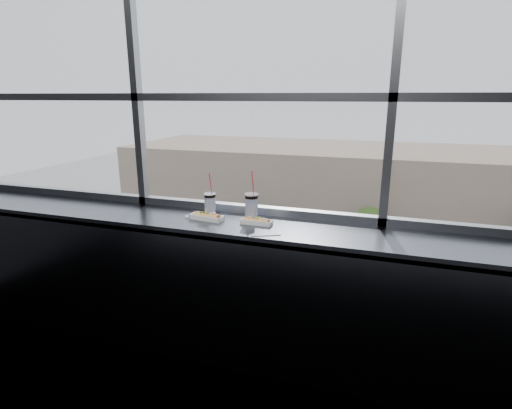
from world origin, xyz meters
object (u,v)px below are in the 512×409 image
(loose_straw, at_px, (266,235))
(pedestrian_b, at_px, (332,251))
(hotdog_tray_right, at_px, (257,221))
(car_far_b, at_px, (413,277))
(soda_cup_right, at_px, (251,205))
(car_near_a, at_px, (99,290))
(wrapper, at_px, (191,216))
(car_near_c, at_px, (321,327))
(car_far_a, at_px, (243,257))
(pedestrian_c, at_px, (417,255))
(car_near_d, at_px, (487,357))
(car_near_b, at_px, (209,306))
(hotdog_tray_left, at_px, (207,216))
(tree_left, at_px, (249,218))
(tree_center, at_px, (370,226))
(soda_cup_left, at_px, (210,203))

(loose_straw, height_order, pedestrian_b, loose_straw)
(hotdog_tray_right, height_order, car_far_b, hotdog_tray_right)
(soda_cup_right, height_order, car_near_a, soda_cup_right)
(wrapper, distance_m, car_near_c, 19.68)
(soda_cup_right, height_order, car_far_a, soda_cup_right)
(pedestrian_c, bearing_deg, loose_straw, -7.05)
(car_near_d, distance_m, car_near_a, 22.17)
(soda_cup_right, xyz_separation_m, car_near_a, (-15.93, 16.18, -11.23))
(hotdog_tray_right, xyz_separation_m, soda_cup_right, (-0.07, 0.09, 0.09))
(car_near_d, bearing_deg, hotdog_tray_right, 158.52)
(pedestrian_b, bearing_deg, car_near_b, -27.54)
(hotdog_tray_right, distance_m, car_near_d, 20.61)
(hotdog_tray_left, relative_size, tree_left, 0.06)
(soda_cup_right, bearing_deg, car_near_d, 68.91)
(hotdog_tray_right, xyz_separation_m, car_near_d, (6.17, 16.27, -11.04))
(soda_cup_right, height_order, wrapper, soda_cup_right)
(pedestrian_b, bearing_deg, car_far_a, -66.22)
(wrapper, distance_m, tree_left, 31.20)
(wrapper, relative_size, car_near_d, 0.02)
(car_far_a, height_order, tree_center, tree_center)
(soda_cup_left, distance_m, car_near_d, 20.71)
(car_near_d, bearing_deg, soda_cup_left, 157.16)
(car_near_b, distance_m, tree_left, 12.24)
(car_near_b, bearing_deg, tree_left, 5.21)
(car_far_a, relative_size, car_near_c, 0.91)
(car_near_d, xyz_separation_m, pedestrian_c, (-2.46, 12.38, -0.06))
(tree_left, bearing_deg, pedestrian_b, -8.98)
(soda_cup_left, relative_size, car_near_d, 0.06)
(hotdog_tray_right, bearing_deg, car_near_c, 96.60)
(car_near_a, relative_size, pedestrian_c, 2.80)
(wrapper, xyz_separation_m, tree_left, (-9.43, 28.27, -9.23))
(soda_cup_right, relative_size, car_near_d, 0.06)
(soda_cup_right, distance_m, pedestrian_c, 30.90)
(soda_cup_left, bearing_deg, car_near_b, 115.85)
(car_near_d, distance_m, car_far_a, 17.19)
(hotdog_tray_right, height_order, tree_center, hotdog_tray_right)
(car_near_d, bearing_deg, pedestrian_c, 10.52)
(wrapper, distance_m, tree_center, 29.65)
(hotdog_tray_left, bearing_deg, car_near_d, 74.60)
(hotdog_tray_left, relative_size, car_far_a, 0.05)
(car_far_b, bearing_deg, hotdog_tray_right, 175.45)
(soda_cup_right, relative_size, car_near_b, 0.06)
(hotdog_tray_right, relative_size, soda_cup_right, 0.60)
(car_near_a, bearing_deg, pedestrian_b, -54.56)
(soda_cup_right, bearing_deg, tree_center, 89.76)
(hotdog_tray_right, bearing_deg, loose_straw, -57.06)
(car_near_d, xyz_separation_m, car_far_b, (-2.91, 8.00, 0.03))
(pedestrian_b, bearing_deg, tree_center, 113.72)
(hotdog_tray_left, xyz_separation_m, car_far_b, (3.65, 24.29, -11.01))
(hotdog_tray_left, xyz_separation_m, tree_center, (0.44, 28.29, -8.94))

